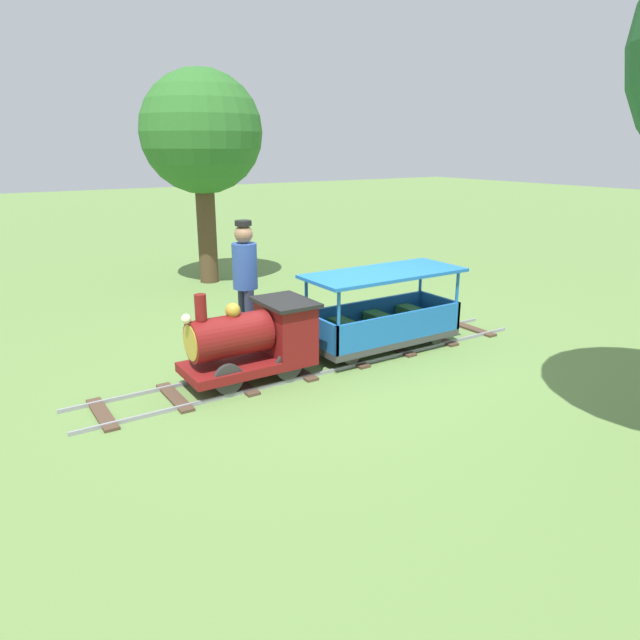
% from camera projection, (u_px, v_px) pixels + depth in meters
% --- Properties ---
extents(ground_plane, '(60.00, 60.00, 0.00)m').
position_uv_depth(ground_plane, '(346.00, 359.00, 7.03)').
color(ground_plane, '#608442').
extents(track, '(0.78, 5.70, 0.04)m').
position_uv_depth(track, '(322.00, 363.00, 6.84)').
color(track, gray).
rests_on(track, ground_plane).
extents(locomotive, '(0.74, 1.45, 1.01)m').
position_uv_depth(locomotive, '(256.00, 338.00, 6.27)').
color(locomotive, maroon).
rests_on(locomotive, ground_plane).
extents(passenger_car, '(0.84, 2.00, 0.97)m').
position_uv_depth(passenger_car, '(383.00, 318.00, 7.19)').
color(passenger_car, '#3F3F3F').
rests_on(passenger_car, ground_plane).
extents(conductor_person, '(0.30, 0.30, 1.62)m').
position_uv_depth(conductor_person, '(245.00, 276.00, 7.05)').
color(conductor_person, '#282D47').
rests_on(conductor_person, ground_plane).
extents(oak_tree_far, '(2.14, 2.14, 3.76)m').
position_uv_depth(oak_tree_far, '(202.00, 134.00, 10.22)').
color(oak_tree_far, '#4C3823').
rests_on(oak_tree_far, ground_plane).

